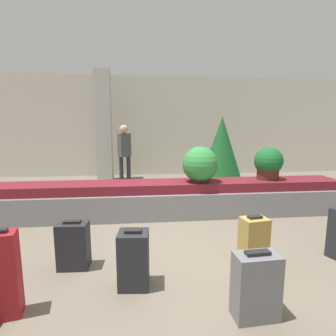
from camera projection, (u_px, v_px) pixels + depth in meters
ground_plane at (179, 249)px, 3.46m from camera, size 18.00×18.00×0.00m
back_wall at (155, 126)px, 8.62m from camera, size 18.00×0.06×3.20m
carousel at (168, 199)px, 4.78m from camera, size 6.65×0.78×0.62m
pillar at (104, 127)px, 7.65m from camera, size 0.43×0.43×3.20m
suitcase_0 at (254, 241)px, 3.04m from camera, size 0.32×0.26×0.59m
suitcase_1 at (134, 259)px, 2.62m from camera, size 0.32×0.29×0.61m
suitcase_2 at (256, 286)px, 2.19m from camera, size 0.38×0.23×0.60m
suitcase_4 at (73, 245)px, 2.97m from camera, size 0.35×0.24×0.56m
suitcase_5 at (2, 275)px, 2.18m from camera, size 0.29×0.23×0.78m
potted_plant_0 at (200, 165)px, 4.67m from camera, size 0.63×0.63×0.64m
potted_plant_1 at (268, 163)px, 4.92m from camera, size 0.53×0.53×0.61m
traveler_0 at (124, 150)px, 7.09m from camera, size 0.36×0.34×1.65m
decorated_tree at (221, 149)px, 6.84m from camera, size 1.12×1.12×1.86m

